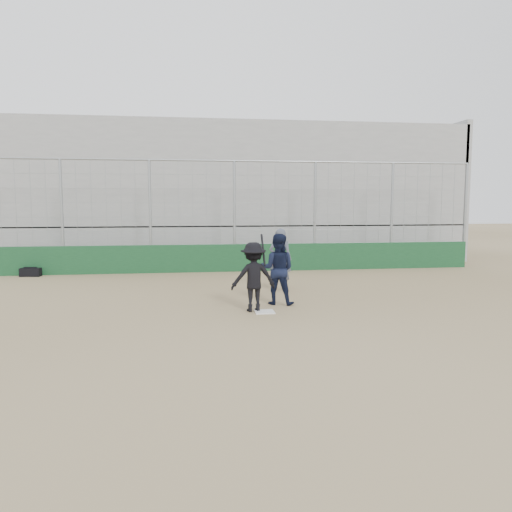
{
  "coord_description": "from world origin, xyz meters",
  "views": [
    {
      "loc": [
        -1.76,
        -11.08,
        2.49
      ],
      "look_at": [
        0.0,
        1.4,
        1.15
      ],
      "focal_mm": 35.0,
      "sensor_mm": 36.0,
      "label": 1
    }
  ],
  "objects": [
    {
      "name": "umpire",
      "position": [
        0.9,
        2.79,
        0.8
      ],
      "size": [
        0.76,
        0.63,
        1.6
      ],
      "primitive_type": "imported",
      "rotation": [
        0.0,
        0.0,
        2.77
      ],
      "color": "#474D5A",
      "rests_on": "ground"
    },
    {
      "name": "batter_at_plate",
      "position": [
        -0.23,
        0.18,
        0.8
      ],
      "size": [
        1.08,
        0.78,
        1.77
      ],
      "color": "black",
      "rests_on": "ground"
    },
    {
      "name": "home_plate",
      "position": [
        0.0,
        0.0,
        0.01
      ],
      "size": [
        0.44,
        0.44,
        0.02
      ],
      "primitive_type": "cube",
      "color": "white",
      "rests_on": "ground"
    },
    {
      "name": "backstop",
      "position": [
        0.0,
        7.0,
        0.96
      ],
      "size": [
        18.1,
        0.25,
        4.04
      ],
      "color": "#133C1F",
      "rests_on": "ground"
    },
    {
      "name": "equipment_bag",
      "position": [
        -7.02,
        6.65,
        0.15
      ],
      "size": [
        0.7,
        0.36,
        0.33
      ],
      "color": "black",
      "rests_on": "ground"
    },
    {
      "name": "bleachers",
      "position": [
        0.0,
        11.95,
        2.92
      ],
      "size": [
        20.25,
        6.7,
        6.98
      ],
      "color": "gray",
      "rests_on": "ground"
    },
    {
      "name": "ground",
      "position": [
        0.0,
        0.0,
        0.0
      ],
      "size": [
        90.0,
        90.0,
        0.0
      ],
      "primitive_type": "plane",
      "color": "brown",
      "rests_on": "ground"
    },
    {
      "name": "catcher_crouched",
      "position": [
        0.46,
        0.83,
        0.59
      ],
      "size": [
        1.04,
        0.94,
        1.18
      ],
      "color": "black",
      "rests_on": "ground"
    }
  ]
}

